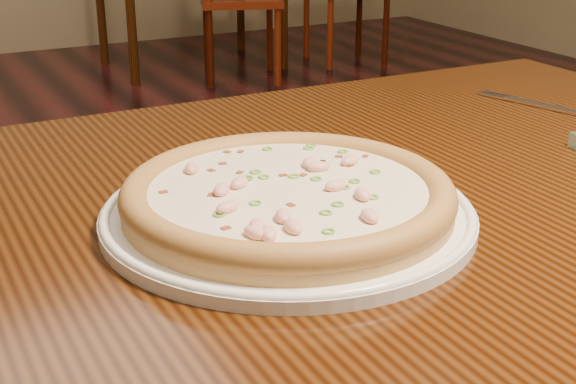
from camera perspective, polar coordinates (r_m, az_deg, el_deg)
name	(u,v)px	position (r m, az deg, el deg)	size (l,w,h in m)	color
hero_table	(362,266)	(0.90, 5.30, -5.26)	(1.20, 0.80, 0.75)	black
plate	(288,213)	(0.76, 0.00, -1.48)	(0.36, 0.36, 0.02)	white
pizza	(288,195)	(0.76, 0.00, -0.21)	(0.32, 0.32, 0.03)	tan
fork	(536,104)	(1.21, 17.22, 6.01)	(0.06, 0.17, 0.00)	silver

